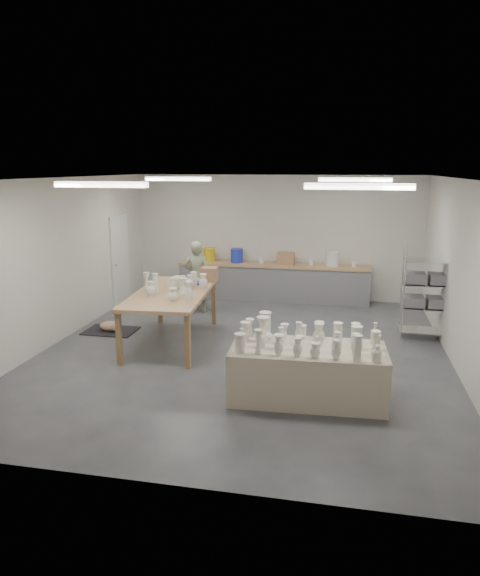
% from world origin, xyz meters
% --- Properties ---
extents(room, '(8.00, 8.02, 3.00)m').
position_xyz_m(room, '(-0.11, 0.08, 2.06)').
color(room, '#424449').
rests_on(room, ground).
extents(back_counter, '(4.60, 0.60, 1.24)m').
position_xyz_m(back_counter, '(-0.01, 3.68, 0.49)').
color(back_counter, '#AA7C53').
rests_on(back_counter, ground).
extents(wire_shelf, '(0.88, 0.48, 1.80)m').
position_xyz_m(wire_shelf, '(3.20, 1.40, 0.92)').
color(wire_shelf, silver).
rests_on(wire_shelf, ground).
extents(drying_table, '(2.19, 1.12, 1.12)m').
position_xyz_m(drying_table, '(1.22, -1.67, 0.42)').
color(drying_table, olive).
rests_on(drying_table, ground).
extents(work_table, '(1.48, 2.66, 1.32)m').
position_xyz_m(work_table, '(-1.33, 0.31, 0.95)').
color(work_table, '#AA7C53').
rests_on(work_table, ground).
extents(rug, '(1.00, 0.70, 0.02)m').
position_xyz_m(rug, '(-2.82, 0.58, 0.01)').
color(rug, black).
rests_on(rug, ground).
extents(cat, '(0.47, 0.35, 0.19)m').
position_xyz_m(cat, '(-2.80, 0.57, 0.11)').
color(cat, white).
rests_on(cat, rug).
extents(potter, '(0.62, 0.43, 1.61)m').
position_xyz_m(potter, '(-1.52, 2.31, 0.80)').
color(potter, gray).
rests_on(potter, ground).
extents(red_stool, '(0.41, 0.41, 0.31)m').
position_xyz_m(red_stool, '(-1.52, 2.58, 0.28)').
color(red_stool, red).
rests_on(red_stool, ground).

